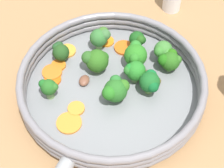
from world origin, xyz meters
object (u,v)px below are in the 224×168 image
Objects in this scene: carrot_slice_5 at (59,65)px; broccoli_floret_7 at (135,55)px; carrot_slice_0 at (69,123)px; carrot_slice_3 at (124,48)px; broccoli_floret_5 at (49,87)px; carrot_slice_6 at (76,109)px; carrot_slice_7 at (106,41)px; broccoli_floret_8 at (101,36)px; mushroom_piece_1 at (153,81)px; broccoli_floret_4 at (170,60)px; broccoli_floret_9 at (134,71)px; broccoli_floret_0 at (150,82)px; carrot_slice_4 at (53,79)px; broccoli_floret_10 at (163,51)px; broccoli_floret_6 at (96,61)px; broccoli_floret_3 at (60,51)px; broccoli_floret_1 at (115,90)px; carrot_slice_1 at (67,51)px; mushroom_piece_0 at (145,74)px; broccoli_floret_2 at (138,39)px; skillet at (112,90)px; carrot_slice_2 at (52,72)px; mushroom_piece_2 at (84,80)px.

broccoli_floret_7 is (-0.13, 0.08, 0.03)m from carrot_slice_5.
carrot_slice_5 reaches higher than carrot_slice_0.
broccoli_floret_5 is (0.19, 0.03, 0.02)m from carrot_slice_3.
carrot_slice_7 is at bearing -139.52° from carrot_slice_6.
broccoli_floret_8 is 0.14m from mushroom_piece_1.
broccoli_floret_9 is (0.08, -0.01, 0.00)m from broccoli_floret_4.
broccoli_floret_0 is at bearing 38.03° from mushroom_piece_1.
carrot_slice_7 is 0.14m from mushroom_piece_1.
carrot_slice_0 is at bearing 79.20° from carrot_slice_4.
broccoli_floret_10 is (-0.21, -0.01, 0.03)m from carrot_slice_6.
mushroom_piece_1 is at bearing 132.97° from broccoli_floret_6.
broccoli_floret_3 is at bearing -32.61° from broccoli_floret_10.
broccoli_floret_6 reaches higher than broccoli_floret_5.
carrot_slice_7 is at bearing -115.34° from broccoli_floret_1.
carrot_slice_5 is 0.57× the size of broccoli_floret_7.
carrot_slice_7 is at bearing -167.23° from carrot_slice_4.
broccoli_floret_0 is at bearing 151.49° from broccoli_floret_5.
broccoli_floret_5 is (0.08, 0.09, 0.03)m from carrot_slice_1.
broccoli_floret_10 reaches higher than mushroom_piece_0.
carrot_slice_7 is (-0.16, -0.14, 0.00)m from carrot_slice_0.
carrot_slice_3 is 0.06m from broccoli_floret_7.
broccoli_floret_4 is (-0.02, 0.08, -0.00)m from broccoli_floret_2.
carrot_slice_5 is at bearing -40.81° from broccoli_floret_6.
broccoli_floret_9 is (0.03, 0.08, 0.03)m from carrot_slice_3.
carrot_slice_3 is 0.09m from broccoli_floret_9.
skillet is 0.12m from broccoli_floret_8.
carrot_slice_1 is 0.15m from broccoli_floret_2.
mushroom_piece_1 is at bearing 103.21° from mushroom_piece_0.
broccoli_floret_4 is at bearing 104.77° from broccoli_floret_2.
broccoli_floret_5 reaches higher than carrot_slice_5.
broccoli_floret_0 is 0.15m from broccoli_floret_8.
broccoli_floret_0 is 1.19× the size of broccoli_floret_3.
broccoli_floret_8 is 2.19× the size of mushroom_piece_0.
broccoli_floret_7 reaches higher than carrot_slice_3.
broccoli_floret_7 reaches higher than broccoli_floret_1.
carrot_slice_5 is at bearing -40.81° from mushroom_piece_0.
skillet is 6.55× the size of broccoli_floret_6.
carrot_slice_5 is (-0.05, -0.13, 0.00)m from carrot_slice_0.
broccoli_floret_2 is 0.05m from broccoli_floret_7.
broccoli_floret_3 is (0.10, -0.16, -0.00)m from broccoli_floret_0.
broccoli_floret_8 and broccoli_floret_9 have the same top height.
broccoli_floret_6 is (-0.05, 0.06, 0.01)m from broccoli_floret_3.
carrot_slice_2 is 0.85× the size of broccoli_floret_8.
mushroom_piece_2 reaches higher than carrot_slice_6.
broccoli_floret_6 reaches higher than broccoli_floret_1.
carrot_slice_5 is 0.67× the size of broccoli_floret_4.
mushroom_piece_2 is (0.14, 0.02, -0.02)m from broccoli_floret_2.
mushroom_piece_1 is at bearing 157.88° from broccoli_floret_5.
broccoli_floret_10 is (-0.05, 0.02, -0.00)m from broccoli_floret_7.
carrot_slice_6 is 0.67× the size of broccoli_floret_9.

